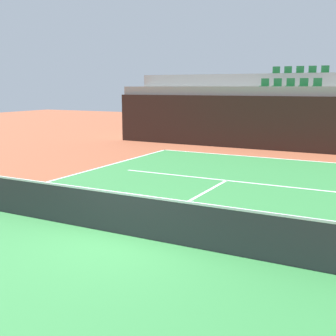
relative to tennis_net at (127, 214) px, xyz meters
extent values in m
plane|color=brown|center=(0.00, 0.00, -0.51)|extent=(80.00, 80.00, 0.00)
cube|color=#2D7238|center=(0.00, 0.00, -0.50)|extent=(11.00, 24.00, 0.01)
cube|color=white|center=(0.00, 11.95, -0.50)|extent=(11.00, 0.10, 0.00)
cube|color=white|center=(0.00, 6.40, -0.50)|extent=(8.26, 0.10, 0.00)
cube|color=white|center=(0.00, 3.20, -0.50)|extent=(0.10, 6.40, 0.00)
cube|color=black|center=(0.00, 14.61, 0.89)|extent=(19.52, 0.30, 2.81)
cube|color=#9E9E99|center=(0.00, 15.96, 1.14)|extent=(19.52, 2.40, 3.29)
cube|color=#9E9E99|center=(0.00, 18.36, 1.50)|extent=(19.52, 2.40, 4.03)
cube|color=#1E6633|center=(-1.39, 15.96, 2.80)|extent=(0.44, 0.44, 0.04)
cube|color=#1E6633|center=(-1.39, 16.16, 3.02)|extent=(0.44, 0.04, 0.40)
cube|color=#1E6633|center=(-0.69, 15.96, 2.80)|extent=(0.44, 0.44, 0.04)
cube|color=#1E6633|center=(-0.69, 16.16, 3.02)|extent=(0.44, 0.04, 0.40)
cube|color=#1E6633|center=(0.00, 15.96, 2.80)|extent=(0.44, 0.44, 0.04)
cube|color=#1E6633|center=(0.00, 16.16, 3.02)|extent=(0.44, 0.04, 0.40)
cube|color=#1E6633|center=(0.69, 15.96, 2.80)|extent=(0.44, 0.44, 0.04)
cube|color=#1E6633|center=(0.69, 16.16, 3.02)|extent=(0.44, 0.04, 0.40)
cube|color=#1E6633|center=(1.39, 15.96, 2.80)|extent=(0.44, 0.44, 0.04)
cube|color=#1E6633|center=(1.39, 16.16, 3.02)|extent=(0.44, 0.04, 0.40)
cube|color=#1E6633|center=(-1.39, 18.36, 3.54)|extent=(0.44, 0.44, 0.04)
cube|color=#1E6633|center=(-1.39, 18.56, 3.76)|extent=(0.44, 0.04, 0.40)
cube|color=#1E6633|center=(-0.69, 18.36, 3.54)|extent=(0.44, 0.44, 0.04)
cube|color=#1E6633|center=(-0.69, 18.56, 3.76)|extent=(0.44, 0.04, 0.40)
cube|color=#1E6633|center=(0.00, 18.36, 3.54)|extent=(0.44, 0.44, 0.04)
cube|color=#1E6633|center=(0.00, 18.56, 3.76)|extent=(0.44, 0.04, 0.40)
cube|color=#1E6633|center=(0.69, 18.36, 3.54)|extent=(0.44, 0.44, 0.04)
cube|color=#1E6633|center=(0.69, 18.56, 3.76)|extent=(0.44, 0.04, 0.40)
cube|color=#1E6633|center=(1.39, 18.36, 3.54)|extent=(0.44, 0.44, 0.04)
cube|color=#1E6633|center=(1.39, 18.56, 3.76)|extent=(0.44, 0.04, 0.40)
cube|color=#333338|center=(0.00, 0.00, -0.04)|extent=(10.90, 0.02, 0.92)
cube|color=white|center=(0.00, 0.00, 0.45)|extent=(10.90, 0.04, 0.05)
camera|label=1|loc=(5.01, -7.62, 2.76)|focal=45.65mm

